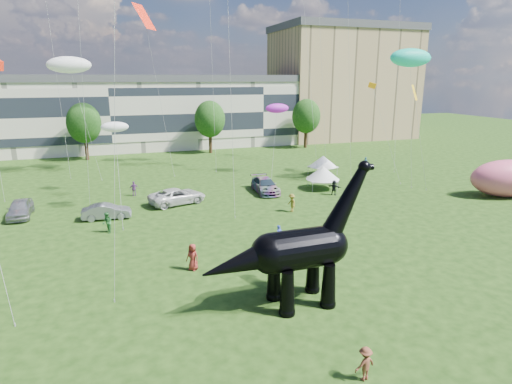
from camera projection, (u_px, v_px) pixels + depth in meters
name	position (u px, v px, depth m)	size (l,w,h in m)	color
ground	(285.00, 319.00, 23.17)	(220.00, 220.00, 0.00)	#16330C
terrace_row	(110.00, 116.00, 75.84)	(78.00, 11.00, 12.00)	beige
apartment_block	(342.00, 85.00, 92.17)	(28.00, 18.00, 22.00)	tan
tree_mid_left	(83.00, 120.00, 66.30)	(5.20, 5.20, 9.44)	#382314
tree_mid_right	(210.00, 116.00, 72.49)	(5.20, 5.20, 9.44)	#382314
tree_far_right	(306.00, 113.00, 78.07)	(5.20, 5.20, 9.44)	#382314
dinosaur_sculpture	(294.00, 252.00, 23.92)	(10.30, 2.90, 8.44)	black
car_silver	(20.00, 209.00, 39.86)	(1.95, 4.85, 1.65)	#AEAEB2
car_grey	(107.00, 211.00, 39.34)	(1.52, 4.35, 1.43)	slate
car_white	(177.00, 196.00, 44.06)	(2.70, 5.87, 1.63)	silver
car_dark	(265.00, 185.00, 48.40)	(2.30, 5.65, 1.64)	#595960
gazebo_near	(323.00, 173.00, 49.71)	(4.76, 4.76, 2.70)	silver
gazebo_far	(323.00, 161.00, 56.95)	(4.79, 4.79, 2.60)	white
inflatable_pink	(508.00, 178.00, 46.49)	(8.17, 4.09, 4.09)	#F55F86
visitors	(197.00, 217.00, 37.23)	(56.18, 38.94, 1.86)	#653374
kites	(187.00, 14.00, 46.50)	(62.53, 53.60, 30.90)	red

